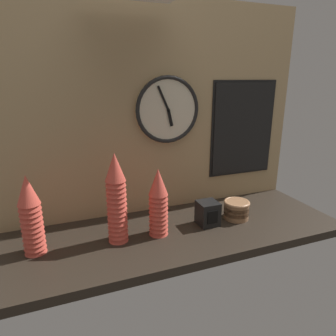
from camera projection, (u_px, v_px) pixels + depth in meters
name	position (u px, v px, depth m)	size (l,w,h in m)	color
ground_plane	(175.00, 233.00, 1.42)	(1.60, 0.56, 0.04)	black
wall_tiled_back	(155.00, 111.00, 1.50)	(1.60, 0.03, 1.05)	tan
cup_stack_center	(158.00, 202.00, 1.33)	(0.09, 0.09, 0.31)	#DB4C3D
cup_stack_far_left	(31.00, 215.00, 1.18)	(0.09, 0.09, 0.33)	#DB4C3D
cup_stack_center_left	(116.00, 198.00, 1.26)	(0.09, 0.09, 0.40)	#DB4C3D
bowl_stack_right	(236.00, 209.00, 1.51)	(0.13, 0.13, 0.09)	#996B47
wall_clock	(168.00, 110.00, 1.49)	(0.33, 0.03, 0.33)	beige
menu_board	(243.00, 129.00, 1.69)	(0.40, 0.01, 0.53)	black
napkin_dispenser	(208.00, 213.00, 1.45)	(0.10, 0.10, 0.12)	black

